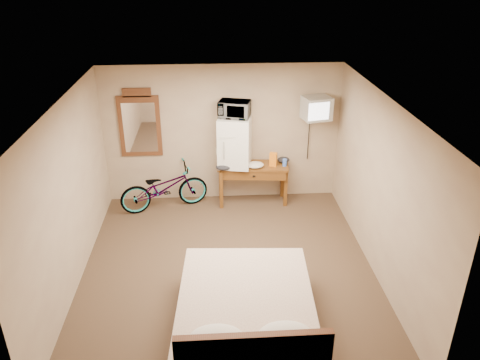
{
  "coord_description": "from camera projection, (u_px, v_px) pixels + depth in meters",
  "views": [
    {
      "loc": [
        -0.19,
        -5.59,
        4.14
      ],
      "look_at": [
        0.22,
        0.79,
        1.06
      ],
      "focal_mm": 35.0,
      "sensor_mm": 36.0,
      "label": 1
    }
  ],
  "objects": [
    {
      "name": "mini_fridge",
      "position": [
        235.0,
        142.0,
        8.17
      ],
      "size": [
        0.63,
        0.62,
        0.89
      ],
      "color": "white",
      "rests_on": "desk"
    },
    {
      "name": "bed",
      "position": [
        246.0,
        318.0,
        5.49
      ],
      "size": [
        1.71,
        2.19,
        0.9
      ],
      "color": "brown",
      "rests_on": "floor"
    },
    {
      "name": "crt_television",
      "position": [
        316.0,
        108.0,
        7.98
      ],
      "size": [
        0.53,
        0.61,
        0.4
      ],
      "color": "black",
      "rests_on": "room"
    },
    {
      "name": "room",
      "position": [
        227.0,
        193.0,
        6.3
      ],
      "size": [
        4.6,
        4.64,
        2.5
      ],
      "color": "#4F3627",
      "rests_on": "ground"
    },
    {
      "name": "cloth_cream",
      "position": [
        255.0,
        165.0,
        8.25
      ],
      "size": [
        0.32,
        0.25,
        0.1
      ],
      "primitive_type": "ellipsoid",
      "color": "beige",
      "rests_on": "desk"
    },
    {
      "name": "wall_mirror",
      "position": [
        140.0,
        124.0,
        8.15
      ],
      "size": [
        0.72,
        0.04,
        1.23
      ],
      "color": "brown",
      "rests_on": "room"
    },
    {
      "name": "cloth_dark_b",
      "position": [
        284.0,
        160.0,
        8.46
      ],
      "size": [
        0.22,
        0.18,
        0.1
      ],
      "primitive_type": "ellipsoid",
      "color": "black",
      "rests_on": "desk"
    },
    {
      "name": "bicycle",
      "position": [
        164.0,
        188.0,
        8.31
      ],
      "size": [
        1.66,
        0.97,
        0.82
      ],
      "primitive_type": "imported",
      "rotation": [
        0.0,
        0.0,
        1.86
      ],
      "color": "black",
      "rests_on": "floor"
    },
    {
      "name": "snack_bag",
      "position": [
        273.0,
        159.0,
        8.28
      ],
      "size": [
        0.14,
        0.11,
        0.25
      ],
      "primitive_type": "cube",
      "rotation": [
        0.0,
        0.0,
        -0.36
      ],
      "color": "orange",
      "rests_on": "desk"
    },
    {
      "name": "desk",
      "position": [
        253.0,
        172.0,
        8.4
      ],
      "size": [
        1.3,
        0.59,
        0.75
      ],
      "color": "brown",
      "rests_on": "floor"
    },
    {
      "name": "blue_cup",
      "position": [
        285.0,
        163.0,
        8.3
      ],
      "size": [
        0.07,
        0.07,
        0.13
      ],
      "primitive_type": "cylinder",
      "color": "#4574ED",
      "rests_on": "desk"
    },
    {
      "name": "cloth_dark_a",
      "position": [
        224.0,
        167.0,
        8.16
      ],
      "size": [
        0.28,
        0.21,
        0.1
      ],
      "primitive_type": "ellipsoid",
      "color": "black",
      "rests_on": "desk"
    },
    {
      "name": "microwave",
      "position": [
        234.0,
        109.0,
        7.91
      ],
      "size": [
        0.59,
        0.48,
        0.29
      ],
      "primitive_type": "imported",
      "rotation": [
        0.0,
        0.0,
        -0.27
      ],
      "color": "white",
      "rests_on": "mini_fridge"
    }
  ]
}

